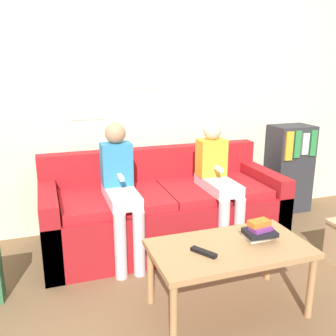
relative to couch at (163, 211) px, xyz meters
The scene contains 9 objects.
ground_plane 0.60m from the couch, 90.00° to the right, with size 10.00×10.00×0.00m, color brown.
wall_back 1.13m from the couch, 90.02° to the left, with size 8.00×0.06×2.60m.
couch is the anchor object (origin of this frame).
coffee_table 1.07m from the couch, 85.15° to the right, with size 0.98×0.54×0.45m.
person_left 0.57m from the couch, 154.55° to the right, with size 0.24×0.57×1.10m.
person_right 0.56m from the couch, 25.63° to the right, with size 0.24×0.57×1.07m.
tv_remote 1.12m from the couch, 95.46° to the right, with size 0.12×0.17×0.02m.
book_stack 1.10m from the couch, 73.02° to the right, with size 0.20×0.15×0.12m.
bookshelf 1.56m from the couch, 11.46° to the left, with size 0.43×0.33×0.93m.
Camera 1 is at (-0.95, -2.41, 1.54)m, focal length 40.00 mm.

